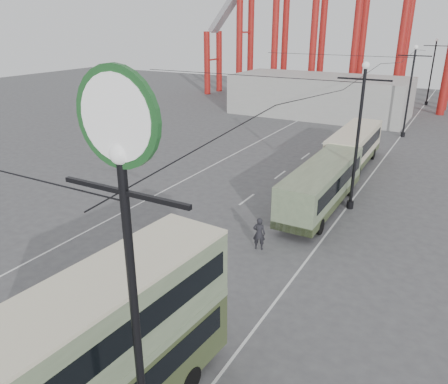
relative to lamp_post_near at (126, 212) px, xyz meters
The scene contains 11 objects.
ground 10.11m from the lamp_post_near, 151.82° to the left, with size 160.00×160.00×0.00m, color #474649.
road_markings 24.87m from the lamp_post_near, 105.88° to the left, with size 12.52×120.00×0.01m.
lamp_post_near is the anchor object (origin of this frame).
lamp_post_mid 21.24m from the lamp_post_near, 90.00° to the left, with size 3.20×0.44×9.32m.
lamp_post_far 43.12m from the lamp_post_near, 90.00° to the left, with size 3.20×0.44×9.32m.
lamp_post_distant 65.08m from the lamp_post_near, 90.00° to the left, with size 3.20×0.44×9.32m.
fairground_shed 51.61m from the lamp_post_near, 103.06° to the left, with size 22.00×10.00×5.00m, color #9F9F9A.
double_decker_bus 5.39m from the lamp_post_near, 167.10° to the left, with size 3.10×9.71×5.13m.
single_decker_green 20.95m from the lamp_post_near, 94.85° to the left, with size 2.49×10.73×3.03m.
single_decker_cream 30.81m from the lamp_post_near, 94.09° to the left, with size 2.70×10.10×3.13m.
pedestrian 15.06m from the lamp_post_near, 102.51° to the left, with size 0.67×0.44×1.83m, color black.
Camera 1 is at (11.33, -9.09, 11.48)m, focal length 35.00 mm.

